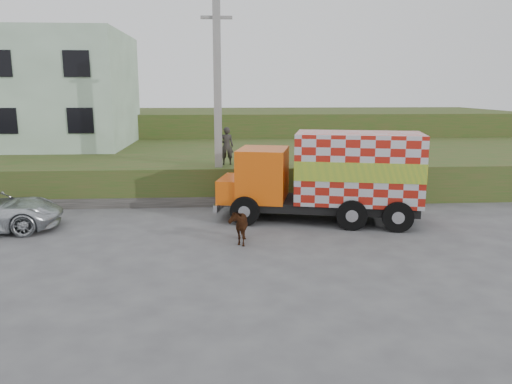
{
  "coord_description": "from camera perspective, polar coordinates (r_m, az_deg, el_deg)",
  "views": [
    {
      "loc": [
        -0.84,
        -15.18,
        4.55
      ],
      "look_at": [
        0.22,
        0.51,
        1.3
      ],
      "focal_mm": 35.0,
      "sensor_mm": 36.0,
      "label": 1
    }
  ],
  "objects": [
    {
      "name": "cargo_truck",
      "position": [
        17.47,
        8.47,
        1.83
      ],
      "size": [
        7.28,
        3.71,
        3.11
      ],
      "rotation": [
        0.0,
        0.0,
        -0.23
      ],
      "color": "black",
      "rests_on": "ground"
    },
    {
      "name": "utility_pole",
      "position": [
        19.79,
        -4.4,
        10.27
      ],
      "size": [
        1.2,
        0.3,
        8.0
      ],
      "color": "gray",
      "rests_on": "ground"
    },
    {
      "name": "ground",
      "position": [
        15.87,
        -0.67,
        -4.99
      ],
      "size": [
        120.0,
        120.0,
        0.0
      ],
      "primitive_type": "plane",
      "color": "#474749",
      "rests_on": "ground"
    },
    {
      "name": "embankment_far",
      "position": [
        37.32,
        -2.58,
        6.98
      ],
      "size": [
        40.0,
        12.0,
        3.0
      ],
      "primitive_type": "cube",
      "color": "#2C511B",
      "rests_on": "ground"
    },
    {
      "name": "building",
      "position": [
        29.96,
        -24.12,
        10.59
      ],
      "size": [
        10.0,
        8.0,
        6.0
      ],
      "primitive_type": "cube",
      "color": "silver",
      "rests_on": "embankment"
    },
    {
      "name": "embankment",
      "position": [
        25.48,
        -1.93,
        3.09
      ],
      "size": [
        40.0,
        12.0,
        1.5
      ],
      "primitive_type": "cube",
      "color": "#2C511B",
      "rests_on": "ground"
    },
    {
      "name": "retaining_strip",
      "position": [
        19.9,
        -7.11,
        -1.04
      ],
      "size": [
        16.0,
        0.5,
        0.4
      ],
      "primitive_type": "cube",
      "color": "#595651",
      "rests_on": "ground"
    },
    {
      "name": "cow",
      "position": [
        15.04,
        -2.09,
        -3.78
      ],
      "size": [
        0.6,
        1.3,
        1.09
      ],
      "primitive_type": "imported",
      "rotation": [
        0.0,
        0.0,
        -0.01
      ],
      "color": "#311C0C",
      "rests_on": "ground"
    },
    {
      "name": "pedestrian",
      "position": [
        20.53,
        -3.38,
        5.29
      ],
      "size": [
        0.57,
        0.37,
        1.55
      ],
      "primitive_type": "imported",
      "rotation": [
        0.0,
        0.0,
        3.14
      ],
      "color": "#292624",
      "rests_on": "embankment"
    }
  ]
}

